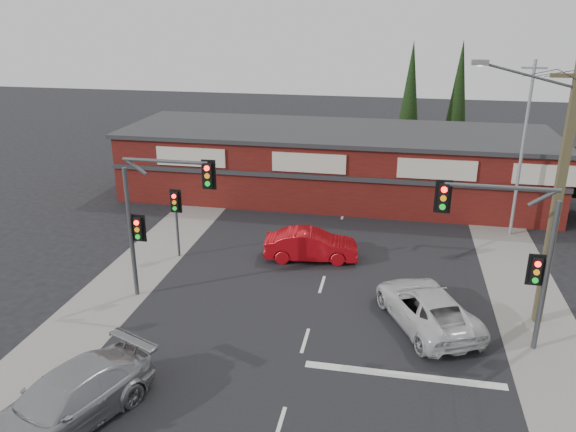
% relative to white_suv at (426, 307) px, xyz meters
% --- Properties ---
extents(ground, '(120.00, 120.00, 0.00)m').
position_rel_white_suv_xyz_m(ground, '(-4.28, -1.91, -0.73)').
color(ground, black).
rests_on(ground, ground).
extents(road_strip, '(14.00, 70.00, 0.01)m').
position_rel_white_suv_xyz_m(road_strip, '(-4.28, 3.09, -0.73)').
color(road_strip, black).
rests_on(road_strip, ground).
extents(verge_left, '(3.00, 70.00, 0.02)m').
position_rel_white_suv_xyz_m(verge_left, '(-12.78, 3.09, -0.72)').
color(verge_left, gray).
rests_on(verge_left, ground).
extents(verge_right, '(3.00, 70.00, 0.02)m').
position_rel_white_suv_xyz_m(verge_right, '(4.22, 3.09, -0.72)').
color(verge_right, gray).
rests_on(verge_right, ground).
extents(stop_line, '(6.50, 0.35, 0.01)m').
position_rel_white_suv_xyz_m(stop_line, '(-0.78, -3.41, -0.72)').
color(stop_line, silver).
rests_on(stop_line, ground).
extents(white_suv, '(4.43, 5.81, 1.47)m').
position_rel_white_suv_xyz_m(white_suv, '(0.00, 0.00, 0.00)').
color(white_suv, silver).
rests_on(white_suv, ground).
extents(silver_suv, '(4.20, 5.92, 1.59)m').
position_rel_white_suv_xyz_m(silver_suv, '(-10.27, -7.59, 0.06)').
color(silver_suv, '#9D9FA2').
rests_on(silver_suv, ground).
extents(red_sedan, '(4.56, 2.07, 1.45)m').
position_rel_white_suv_xyz_m(red_sedan, '(-5.17, 4.99, -0.01)').
color(red_sedan, '#B10A11').
rests_on(red_sedan, ground).
extents(lane_dashes, '(0.12, 41.87, 0.01)m').
position_rel_white_suv_xyz_m(lane_dashes, '(-4.28, 0.22, -0.72)').
color(lane_dashes, silver).
rests_on(lane_dashes, ground).
extents(shop_building, '(27.30, 8.40, 4.22)m').
position_rel_white_suv_xyz_m(shop_building, '(-5.28, 15.07, 1.40)').
color(shop_building, '#4C120F').
rests_on(shop_building, ground).
extents(conifer_near, '(1.80, 1.80, 9.25)m').
position_rel_white_suv_xyz_m(conifer_near, '(-0.78, 22.09, 4.75)').
color(conifer_near, '#2D2116').
rests_on(conifer_near, ground).
extents(conifer_far, '(1.80, 1.80, 9.25)m').
position_rel_white_suv_xyz_m(conifer_far, '(2.72, 24.09, 4.75)').
color(conifer_far, '#2D2116').
rests_on(conifer_far, ground).
extents(traffic_mast_left, '(3.77, 0.27, 5.97)m').
position_rel_white_suv_xyz_m(traffic_mast_left, '(-10.71, 0.09, 3.20)').
color(traffic_mast_left, '#47494C').
rests_on(traffic_mast_left, ground).
extents(traffic_mast_right, '(3.96, 0.27, 5.97)m').
position_rel_white_suv_xyz_m(traffic_mast_right, '(2.58, -0.91, 3.21)').
color(traffic_mast_right, '#47494C').
rests_on(traffic_mast_right, ground).
extents(pedestal_signal, '(0.55, 0.27, 3.38)m').
position_rel_white_suv_xyz_m(pedestal_signal, '(-11.48, 4.09, 1.67)').
color(pedestal_signal, '#47494C').
rests_on(pedestal_signal, ground).
extents(utility_pole, '(4.38, 0.59, 10.00)m').
position_rel_white_suv_xyz_m(utility_pole, '(4.08, 1.07, 4.66)').
color(utility_pole, brown).
rests_on(utility_pole, ground).
extents(steel_pole, '(1.20, 0.16, 9.00)m').
position_rel_white_suv_xyz_m(steel_pole, '(4.72, 10.09, 3.97)').
color(steel_pole, gray).
rests_on(steel_pole, ground).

